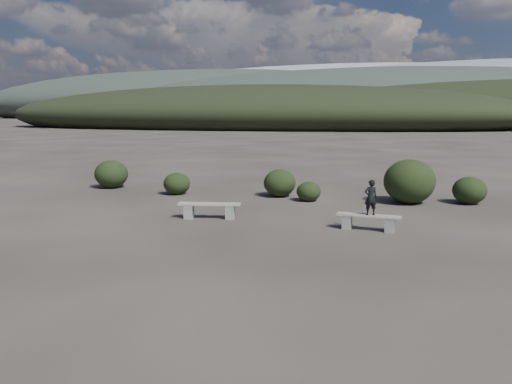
% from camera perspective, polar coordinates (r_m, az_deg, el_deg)
% --- Properties ---
extents(ground, '(1200.00, 1200.00, 0.00)m').
position_cam_1_polar(ground, '(10.63, -4.67, -8.80)').
color(ground, '#2B2521').
rests_on(ground, ground).
extents(bench_left, '(1.97, 0.78, 0.48)m').
position_cam_1_polar(bench_left, '(15.49, -5.34, -1.97)').
color(bench_left, gray).
rests_on(bench_left, ground).
extents(bench_right, '(1.79, 0.52, 0.44)m').
position_cam_1_polar(bench_right, '(14.25, 12.71, -3.24)').
color(bench_right, gray).
rests_on(bench_right, ground).
extents(seated_person, '(0.42, 0.36, 0.99)m').
position_cam_1_polar(seated_person, '(14.12, 12.98, -0.60)').
color(seated_person, black).
rests_on(seated_person, bench_right).
extents(shrub_a, '(1.06, 1.06, 0.87)m').
position_cam_1_polar(shrub_a, '(20.18, -9.04, 0.96)').
color(shrub_a, black).
rests_on(shrub_a, ground).
extents(shrub_b, '(1.25, 1.25, 1.07)m').
position_cam_1_polar(shrub_b, '(19.41, 2.72, 1.04)').
color(shrub_b, black).
rests_on(shrub_b, ground).
extents(shrub_c, '(0.90, 0.90, 0.72)m').
position_cam_1_polar(shrub_c, '(18.52, 6.04, 0.06)').
color(shrub_c, black).
rests_on(shrub_c, ground).
extents(shrub_d, '(1.82, 1.82, 1.59)m').
position_cam_1_polar(shrub_d, '(18.75, 17.13, 1.16)').
color(shrub_d, black).
rests_on(shrub_d, ground).
extents(shrub_e, '(1.18, 1.18, 0.98)m').
position_cam_1_polar(shrub_e, '(19.42, 23.22, 0.18)').
color(shrub_e, black).
rests_on(shrub_e, ground).
extents(shrub_f, '(1.42, 1.42, 1.20)m').
position_cam_1_polar(shrub_f, '(22.52, -16.21, 1.98)').
color(shrub_f, black).
rests_on(shrub_f, ground).
extents(mountain_ridges, '(500.00, 400.00, 56.00)m').
position_cam_1_polar(mountain_ridges, '(348.82, 13.55, 10.14)').
color(mountain_ridges, black).
rests_on(mountain_ridges, ground).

